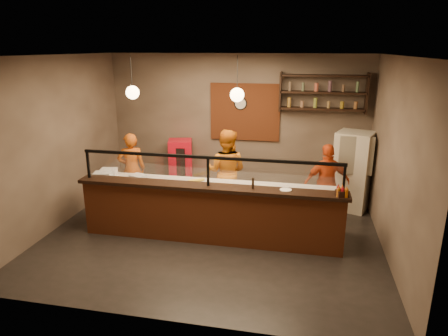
% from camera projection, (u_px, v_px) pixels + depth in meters
% --- Properties ---
extents(floor, '(6.00, 6.00, 0.00)m').
position_uv_depth(floor, '(213.00, 234.00, 7.41)').
color(floor, black).
rests_on(floor, ground).
extents(ceiling, '(6.00, 6.00, 0.00)m').
position_uv_depth(ceiling, '(211.00, 55.00, 6.48)').
color(ceiling, '#382E2B').
rests_on(ceiling, wall_back).
extents(wall_back, '(6.00, 0.00, 6.00)m').
position_uv_depth(wall_back, '(236.00, 125.00, 9.29)').
color(wall_back, '#776557').
rests_on(wall_back, floor).
extents(wall_left, '(0.00, 5.00, 5.00)m').
position_uv_depth(wall_left, '(57.00, 143.00, 7.51)').
color(wall_left, '#776557').
rests_on(wall_left, floor).
extents(wall_right, '(0.00, 5.00, 5.00)m').
position_uv_depth(wall_right, '(395.00, 160.00, 6.37)').
color(wall_right, '#776557').
rests_on(wall_right, floor).
extents(wall_front, '(6.00, 0.00, 6.00)m').
position_uv_depth(wall_front, '(163.00, 204.00, 4.60)').
color(wall_front, '#776557').
rests_on(wall_front, floor).
extents(brick_patch, '(1.60, 0.04, 1.30)m').
position_uv_depth(brick_patch, '(245.00, 112.00, 9.13)').
color(brick_patch, brown).
rests_on(brick_patch, wall_back).
extents(service_counter, '(4.60, 0.25, 1.00)m').
position_uv_depth(service_counter, '(209.00, 216.00, 6.98)').
color(service_counter, brown).
rests_on(service_counter, floor).
extents(counter_ledge, '(4.70, 0.37, 0.06)m').
position_uv_depth(counter_ledge, '(208.00, 187.00, 6.83)').
color(counter_ledge, black).
rests_on(counter_ledge, service_counter).
extents(worktop_cabinet, '(4.60, 0.75, 0.85)m').
position_uv_depth(worktop_cabinet, '(215.00, 209.00, 7.47)').
color(worktop_cabinet, gray).
rests_on(worktop_cabinet, floor).
extents(worktop, '(4.60, 0.75, 0.05)m').
position_uv_depth(worktop, '(215.00, 186.00, 7.34)').
color(worktop, silver).
rests_on(worktop, worktop_cabinet).
extents(sneeze_guard, '(4.50, 0.05, 0.52)m').
position_uv_depth(sneeze_guard, '(208.00, 168.00, 6.73)').
color(sneeze_guard, white).
rests_on(sneeze_guard, counter_ledge).
extents(wall_shelving, '(1.84, 0.28, 0.85)m').
position_uv_depth(wall_shelving, '(323.00, 92.00, 8.52)').
color(wall_shelving, black).
rests_on(wall_shelving, wall_back).
extents(wall_clock, '(0.30, 0.04, 0.30)m').
position_uv_depth(wall_clock, '(241.00, 103.00, 9.08)').
color(wall_clock, black).
rests_on(wall_clock, wall_back).
extents(pendant_left, '(0.24, 0.24, 0.77)m').
position_uv_depth(pendant_left, '(133.00, 92.00, 7.14)').
color(pendant_left, black).
rests_on(pendant_left, ceiling).
extents(pendant_right, '(0.24, 0.24, 0.77)m').
position_uv_depth(pendant_right, '(237.00, 95.00, 6.78)').
color(pendant_right, black).
rests_on(pendant_right, ceiling).
extents(cook_left, '(0.69, 0.59, 1.60)m').
position_uv_depth(cook_left, '(132.00, 169.00, 8.62)').
color(cook_left, '#C35512').
rests_on(cook_left, floor).
extents(cook_mid, '(0.91, 0.74, 1.75)m').
position_uv_depth(cook_mid, '(226.00, 171.00, 8.21)').
color(cook_mid, '#C96C12').
rests_on(cook_mid, floor).
extents(cook_right, '(0.99, 0.64, 1.56)m').
position_uv_depth(cook_right, '(327.00, 183.00, 7.81)').
color(cook_right, '#C94012').
rests_on(cook_right, floor).
extents(fridge, '(0.88, 0.85, 1.67)m').
position_uv_depth(fridge, '(352.00, 171.00, 8.38)').
color(fridge, beige).
rests_on(fridge, floor).
extents(red_cooler, '(0.65, 0.61, 1.25)m').
position_uv_depth(red_cooler, '(181.00, 166.00, 9.48)').
color(red_cooler, red).
rests_on(red_cooler, floor).
extents(pizza_dough, '(0.65, 0.65, 0.01)m').
position_uv_depth(pizza_dough, '(265.00, 189.00, 7.08)').
color(pizza_dough, white).
rests_on(pizza_dough, worktop).
extents(prep_tub_a, '(0.34, 0.30, 0.14)m').
position_uv_depth(prep_tub_a, '(138.00, 178.00, 7.48)').
color(prep_tub_a, silver).
rests_on(prep_tub_a, worktop).
extents(prep_tub_b, '(0.35, 0.30, 0.15)m').
position_uv_depth(prep_tub_b, '(109.00, 173.00, 7.80)').
color(prep_tub_b, white).
rests_on(prep_tub_b, worktop).
extents(prep_tub_c, '(0.37, 0.32, 0.16)m').
position_uv_depth(prep_tub_c, '(103.00, 176.00, 7.57)').
color(prep_tub_c, white).
rests_on(prep_tub_c, worktop).
extents(rolling_pin, '(0.29, 0.23, 0.05)m').
position_uv_depth(rolling_pin, '(196.00, 180.00, 7.50)').
color(rolling_pin, yellow).
rests_on(rolling_pin, worktop).
extents(condiment_caddy, '(0.22, 0.20, 0.10)m').
position_uv_depth(condiment_caddy, '(342.00, 193.00, 6.32)').
color(condiment_caddy, black).
rests_on(condiment_caddy, counter_ledge).
extents(pepper_mill, '(0.04, 0.04, 0.18)m').
position_uv_depth(pepper_mill, '(253.00, 183.00, 6.65)').
color(pepper_mill, black).
rests_on(pepper_mill, counter_ledge).
extents(small_plate, '(0.25, 0.25, 0.01)m').
position_uv_depth(small_plate, '(286.00, 190.00, 6.60)').
color(small_plate, white).
rests_on(small_plate, counter_ledge).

